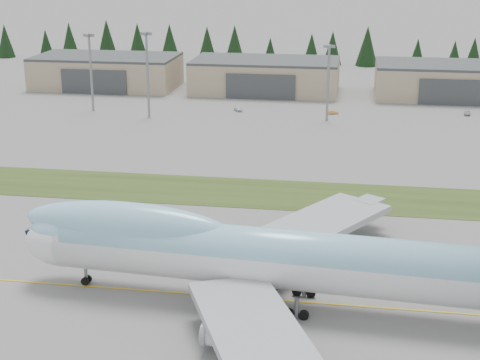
% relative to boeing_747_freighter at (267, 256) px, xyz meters
% --- Properties ---
extents(ground, '(7000.00, 7000.00, 0.00)m').
position_rel_boeing_747_freighter_xyz_m(ground, '(-4.19, 1.19, -7.06)').
color(ground, slate).
rests_on(ground, ground).
extents(grass_strip_far, '(400.00, 18.00, 0.08)m').
position_rel_boeing_747_freighter_xyz_m(grass_strip_far, '(-4.19, 46.19, -7.06)').
color(grass_strip_far, '#2E4318').
rests_on(grass_strip_far, ground).
extents(taxiway_line_main, '(400.00, 0.40, 0.02)m').
position_rel_boeing_747_freighter_xyz_m(taxiway_line_main, '(-4.19, 1.19, -7.06)').
color(taxiway_line_main, gold).
rests_on(taxiway_line_main, ground).
extents(boeing_747_freighter, '(81.24, 70.01, 21.41)m').
position_rel_boeing_747_freighter_xyz_m(boeing_747_freighter, '(0.00, 0.00, 0.00)').
color(boeing_747_freighter, white).
rests_on(boeing_747_freighter, ground).
extents(hangar_left, '(48.00, 26.60, 10.80)m').
position_rel_boeing_747_freighter_xyz_m(hangar_left, '(-74.19, 151.09, -1.67)').
color(hangar_left, gray).
rests_on(hangar_left, ground).
extents(hangar_center, '(48.00, 26.60, 10.80)m').
position_rel_boeing_747_freighter_xyz_m(hangar_center, '(-19.19, 151.09, -1.67)').
color(hangar_center, gray).
rests_on(hangar_center, ground).
extents(hangar_right, '(48.00, 26.60, 10.80)m').
position_rel_boeing_747_freighter_xyz_m(hangar_right, '(40.81, 151.09, -1.67)').
color(hangar_right, gray).
rests_on(hangar_right, ground).
extents(floodlight_masts, '(193.99, 10.13, 23.92)m').
position_rel_boeing_747_freighter_xyz_m(floodlight_masts, '(-7.73, 112.06, 8.57)').
color(floodlight_masts, gray).
rests_on(floodlight_masts, ground).
extents(service_vehicle_a, '(3.22, 3.85, 1.24)m').
position_rel_boeing_747_freighter_xyz_m(service_vehicle_a, '(-23.38, 119.67, -7.06)').
color(service_vehicle_a, silver).
rests_on(service_vehicle_a, ground).
extents(service_vehicle_b, '(3.54, 1.93, 1.11)m').
position_rel_boeing_747_freighter_xyz_m(service_vehicle_b, '(4.32, 120.23, -7.06)').
color(service_vehicle_b, gold).
rests_on(service_vehicle_b, ground).
extents(service_vehicle_c, '(2.34, 4.37, 1.20)m').
position_rel_boeing_747_freighter_xyz_m(service_vehicle_c, '(42.81, 125.22, -7.06)').
color(service_vehicle_c, '#9D9CA0').
rests_on(service_vehicle_c, ground).
extents(conifer_belt, '(279.74, 16.38, 16.95)m').
position_rel_boeing_747_freighter_xyz_m(conifer_belt, '(-18.18, 212.16, 0.24)').
color(conifer_belt, black).
rests_on(conifer_belt, ground).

